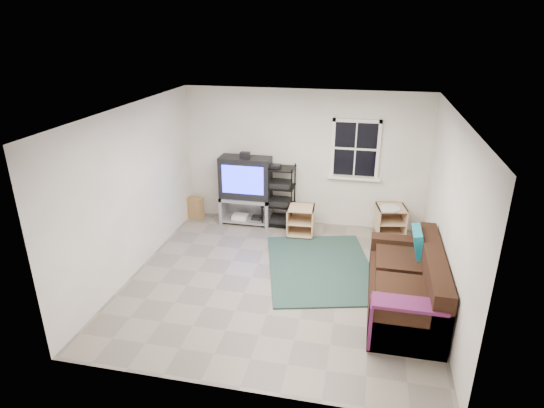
% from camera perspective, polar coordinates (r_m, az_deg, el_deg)
% --- Properties ---
extents(room, '(4.60, 4.62, 4.60)m').
position_cam_1_polar(room, '(8.52, 10.39, 6.33)').
color(room, gray).
rests_on(room, ground).
extents(tv_unit, '(0.98, 0.49, 1.44)m').
position_cam_1_polar(tv_unit, '(8.79, -3.31, 2.44)').
color(tv_unit, '#919199').
rests_on(tv_unit, ground).
extents(av_rack, '(0.60, 0.44, 1.21)m').
position_cam_1_polar(av_rack, '(8.76, 0.84, 0.58)').
color(av_rack, black).
rests_on(av_rack, ground).
extents(side_table_left, '(0.50, 0.50, 0.56)m').
position_cam_1_polar(side_table_left, '(8.45, 3.65, -1.93)').
color(side_table_left, '#D5AC83').
rests_on(side_table_left, ground).
extents(side_table_right, '(0.60, 0.60, 0.59)m').
position_cam_1_polar(side_table_right, '(8.70, 14.57, -1.72)').
color(side_table_right, '#D5AC83').
rests_on(side_table_right, ground).
extents(sofa, '(0.93, 2.11, 0.96)m').
position_cam_1_polar(sofa, '(6.58, 16.65, -9.95)').
color(sofa, black).
rests_on(sofa, ground).
extents(shag_rug, '(2.14, 2.58, 0.03)m').
position_cam_1_polar(shag_rug, '(7.47, 6.09, -7.90)').
color(shag_rug, '#311F15').
rests_on(shag_rug, ground).
extents(paper_bag, '(0.34, 0.27, 0.43)m').
position_cam_1_polar(paper_bag, '(9.31, -9.60, -0.46)').
color(paper_bag, '#A38049').
rests_on(paper_bag, ground).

